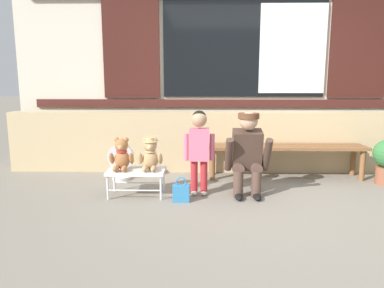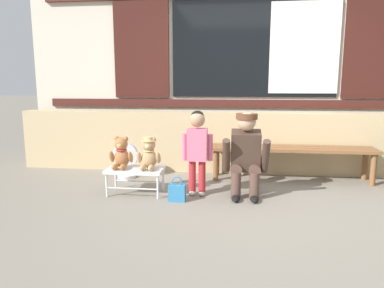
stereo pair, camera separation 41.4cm
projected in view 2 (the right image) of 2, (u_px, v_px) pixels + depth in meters
The scene contains 11 objects.
ground_plane at pixel (258, 206), 3.66m from camera, with size 60.00×60.00×0.00m, color gray.
brick_low_wall at pixel (253, 143), 4.98m from camera, with size 6.73×0.25×0.85m, color tan.
shop_facade at pixel (254, 48), 5.26m from camera, with size 6.86×0.26×3.53m.
wooden_bench_long at pixel (291, 152), 4.58m from camera, with size 2.10×0.40×0.44m.
small_display_bench at pixel (135, 171), 4.03m from camera, with size 0.64×0.36×0.30m.
teddy_bear_plain at pixel (121, 154), 4.01m from camera, with size 0.28×0.26×0.36m.
teddy_bear_with_hat at pixel (149, 154), 3.97m from camera, with size 0.28×0.27×0.36m.
child_standing at pixel (197, 143), 3.93m from camera, with size 0.35×0.18×0.96m.
adult_crouching at pixel (247, 155), 3.88m from camera, with size 0.50×0.49×0.95m.
handbag_on_ground at pixel (177, 192), 3.81m from camera, with size 0.18×0.11×0.27m.
floor_fan at pixel (126, 160), 4.71m from camera, with size 0.34×0.24×0.48m.
Camera 2 is at (-0.25, -3.56, 1.26)m, focal length 33.11 mm.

